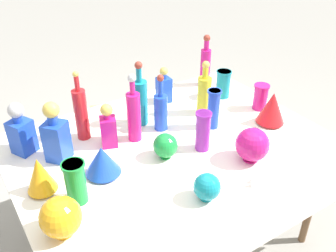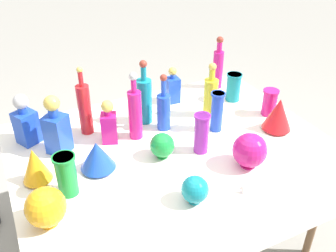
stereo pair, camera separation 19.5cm
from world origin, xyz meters
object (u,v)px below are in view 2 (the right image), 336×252
round_bowl_1 (250,150)px  round_bowl_3 (195,190)px  tall_bottle_4 (135,112)px  square_decanter_3 (109,124)px  square_decanter_0 (172,88)px  tall_bottle_1 (85,108)px  slender_vase_2 (270,101)px  slender_vase_3 (66,174)px  slender_vase_4 (233,86)px  tall_bottle_5 (211,95)px  fluted_vase_0 (97,155)px  fluted_vase_1 (35,165)px  tall_bottle_0 (144,99)px  round_bowl_2 (46,207)px  tall_bottle_2 (164,110)px  tall_bottle_3 (218,66)px  round_bowl_0 (162,145)px  slender_vase_1 (217,111)px  fluted_vase_2 (278,114)px  square_decanter_1 (25,122)px  square_decanter_2 (56,128)px  slender_vase_0 (202,132)px  cardboard_box_behind_left (135,128)px

round_bowl_1 → round_bowl_3: size_ratio=1.38×
tall_bottle_4 → square_decanter_3: 0.15m
tall_bottle_4 → square_decanter_0: 0.46m
tall_bottle_1 → square_decanter_3: bearing=-58.9°
slender_vase_2 → slender_vase_3: (-1.24, -0.16, 0.02)m
tall_bottle_4 → slender_vase_3: bearing=-146.8°
tall_bottle_4 → slender_vase_4: bearing=9.9°
tall_bottle_5 → square_decanter_3: tall_bottle_5 is taller
fluted_vase_0 → fluted_vase_1: bearing=172.3°
tall_bottle_1 → tall_bottle_4: bearing=-36.1°
tall_bottle_0 → round_bowl_2: size_ratio=2.21×
tall_bottle_2 → tall_bottle_3: (0.55, 0.32, 0.03)m
round_bowl_3 → slender_vase_4: bearing=46.1°
slender_vase_3 → round_bowl_0: 0.49m
tall_bottle_3 → slender_vase_1: (-0.30, -0.46, -0.03)m
slender_vase_4 → round_bowl_0: slender_vase_4 is taller
square_decanter_0 → fluted_vase_2: (0.37, -0.55, 0.00)m
square_decanter_0 → square_decanter_3: (-0.50, -0.25, 0.01)m
square_decanter_1 → square_decanter_2: bearing=-50.8°
square_decanter_1 → slender_vase_0: 0.91m
tall_bottle_1 → tall_bottle_2: (0.40, -0.15, -0.03)m
fluted_vase_1 → tall_bottle_1: bearing=43.9°
tall_bottle_2 → fluted_vase_2: tall_bottle_2 is taller
fluted_vase_1 → cardboard_box_behind_left: bearing=51.4°
tall_bottle_5 → round_bowl_1: tall_bottle_5 is taller
tall_bottle_0 → round_bowl_1: bearing=-64.7°
tall_bottle_0 → cardboard_box_behind_left: 1.17m
round_bowl_1 → round_bowl_3: 0.37m
tall_bottle_0 → slender_vase_4: bearing=-0.3°
slender_vase_1 → slender_vase_3: bearing=-169.9°
tall_bottle_2 → cardboard_box_behind_left: 1.23m
slender_vase_0 → cardboard_box_behind_left: slender_vase_0 is taller
square_decanter_2 → fluted_vase_1: square_decanter_2 is taller
tall_bottle_2 → slender_vase_2: bearing=-12.0°
tall_bottle_4 → round_bowl_1: bearing=-50.4°
tall_bottle_0 → slender_vase_1: bearing=-39.0°
slender_vase_4 → tall_bottle_0: bearing=179.7°
fluted_vase_1 → round_bowl_3: size_ratio=1.38×
square_decanter_0 → slender_vase_2: bearing=-41.7°
square_decanter_3 → slender_vase_3: bearing=-133.8°
square_decanter_2 → round_bowl_1: square_decanter_2 is taller
tall_bottle_1 → square_decanter_0: bearing=10.6°
tall_bottle_1 → tall_bottle_2: 0.43m
square_decanter_0 → square_decanter_2: (-0.76, -0.23, 0.04)m
fluted_vase_2 → round_bowl_0: fluted_vase_2 is taller
slender_vase_4 → tall_bottle_5: bearing=-156.8°
tall_bottle_3 → square_decanter_1: (-1.26, -0.13, -0.02)m
round_bowl_2 → tall_bottle_4: bearing=38.0°
tall_bottle_4 → tall_bottle_0: bearing=49.8°
square_decanter_2 → slender_vase_1: (0.83, -0.18, -0.02)m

